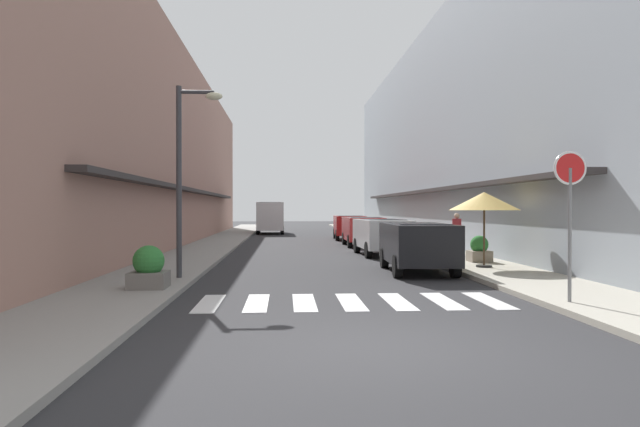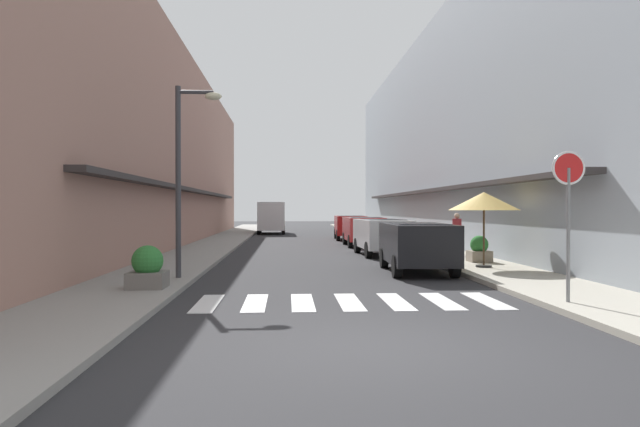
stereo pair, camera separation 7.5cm
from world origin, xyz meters
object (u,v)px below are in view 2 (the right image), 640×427
Objects in this scene: parked_car_mid at (382,233)px; planter_corner at (148,269)px; parked_car_distant at (350,225)px; cafe_umbrella at (484,202)px; planter_midblock at (479,250)px; parked_car_far at (363,228)px; delivery_van at (271,215)px; street_lamp at (186,160)px; parked_car_near at (417,242)px; pedestrian_walking_near at (457,233)px; round_street_sign at (568,186)px.

parked_car_mid is 12.13m from planter_corner.
parked_car_mid and parked_car_distant have the same top height.
cafe_umbrella reaches higher than parked_car_distant.
planter_midblock is (2.59, -15.87, -0.40)m from parked_car_distant.
planter_midblock is (2.59, -4.16, -0.40)m from parked_car_mid.
delivery_van is (-5.03, 14.75, 0.48)m from parked_car_far.
parked_car_far is at bearing 64.74° from street_lamp.
parked_car_near is at bearing -90.00° from parked_car_distant.
pedestrian_walking_near reaches higher than planter_corner.
cafe_umbrella is (2.13, -5.90, 1.19)m from parked_car_mid.
parked_car_distant is at bearing 90.00° from parked_car_near.
pedestrian_walking_near reaches higher than parked_car_distant.
parked_car_distant is 10.05m from delivery_van.
pedestrian_walking_near is at bearing 90.18° from planter_midblock.
round_street_sign is at bearing -83.01° from parked_car_mid.
round_street_sign is 0.58× the size of street_lamp.
parked_car_distant is at bearing 90.00° from parked_car_far.
cafe_umbrella is (8.58, 2.12, -1.05)m from street_lamp.
round_street_sign is (1.51, -6.13, 1.41)m from parked_car_near.
parked_car_mid is 4.28× the size of planter_corner.
street_lamp is (-6.45, -8.02, 2.25)m from parked_car_mid.
parked_car_far is at bearing 65.84° from planter_corner.
round_street_sign reaches higher than parked_car_distant.
planter_midblock is at bearing -53.81° from pedestrian_walking_near.
cafe_umbrella is 1.42× the size of pedestrian_walking_near.
parked_car_far is (-0.00, 5.65, 0.00)m from parked_car_mid.
parked_car_far and parked_car_distant have the same top height.
round_street_sign is at bearing -85.19° from parked_car_far.
parked_car_distant is 2.49× the size of pedestrian_walking_near.
street_lamp reaches higher than parked_car_distant.
round_street_sign is (6.54, -32.74, 0.92)m from delivery_van.
planter_corner is (-8.50, 2.43, -1.78)m from round_street_sign.
planter_midblock is (2.59, -9.81, -0.40)m from parked_car_far.
parked_car_near is 5.23m from pedestrian_walking_near.
delivery_van is 27.26m from cafe_umbrella.
parked_car_mid is 6.39m from cafe_umbrella.
pedestrian_walking_near is at bearing -70.98° from delivery_van.
cafe_umbrella is at bearing 13.88° from street_lamp.
parked_car_mid is at bearing -76.16° from delivery_van.
street_lamp is 5.15× the size of planter_corner.
pedestrian_walking_near is (2.58, -7.32, 0.04)m from parked_car_far.
pedestrian_walking_near is at bearing 40.78° from planter_corner.
planter_midblock is (1.08, 8.18, -1.81)m from round_street_sign.
parked_car_distant is 0.81× the size of street_lamp.
cafe_umbrella reaches higher than parked_car_mid.
street_lamp reaches higher than delivery_van.
parked_car_near and parked_car_distant have the same top height.
parked_car_mid is 4.92m from planter_midblock.
parked_car_far is 7.76m from pedestrian_walking_near.
parked_car_distant is 20.88m from street_lamp.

